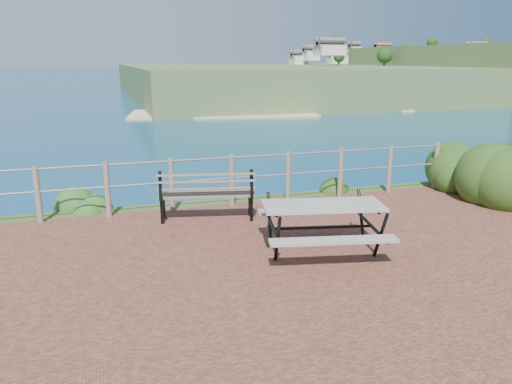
{
  "coord_description": "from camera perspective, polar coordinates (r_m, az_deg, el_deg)",
  "views": [
    {
      "loc": [
        -2.31,
        -5.66,
        2.78
      ],
      "look_at": [
        -0.06,
        1.58,
        0.75
      ],
      "focal_mm": 35.0,
      "sensor_mm": 36.0,
      "label": 1
    }
  ],
  "objects": [
    {
      "name": "park_bench",
      "position": [
        8.75,
        -5.68,
        0.62
      ],
      "size": [
        1.72,
        0.75,
        0.94
      ],
      "rotation": [
        0.0,
        0.0,
        -0.21
      ],
      "color": "brown",
      "rests_on": "ground"
    },
    {
      "name": "picnic_table",
      "position": [
        7.34,
        7.59,
        -3.51
      ],
      "size": [
        1.84,
        1.48,
        0.73
      ],
      "rotation": [
        0.0,
        0.0,
        -0.2
      ],
      "color": "gray",
      "rests_on": "ground"
    },
    {
      "name": "distant_bay",
      "position": [
        272.31,
        23.47,
        12.86
      ],
      "size": [
        290.0,
        232.36,
        24.0
      ],
      "color": "#466532",
      "rests_on": "ground"
    },
    {
      "name": "ocean",
      "position": [
        205.7,
        -17.1,
        13.55
      ],
      "size": [
        1200.0,
        1200.0,
        0.0
      ],
      "primitive_type": "plane",
      "color": "#125670",
      "rests_on": "ground"
    },
    {
      "name": "shrub_lip_west",
      "position": [
        10.16,
        -18.63,
        -1.71
      ],
      "size": [
        0.87,
        0.87,
        0.65
      ],
      "primitive_type": "ellipsoid",
      "color": "#2B531F",
      "rests_on": "ground"
    },
    {
      "name": "shrub_lip_east",
      "position": [
        11.08,
        8.18,
        0.29
      ],
      "size": [
        0.77,
        0.77,
        0.51
      ],
      "primitive_type": "ellipsoid",
      "color": "#1E3E13",
      "rests_on": "ground"
    },
    {
      "name": "safety_railing",
      "position": [
        9.56,
        -2.78,
        1.62
      ],
      "size": [
        9.4,
        0.1,
        1.0
      ],
      "color": "#6B5B4C",
      "rests_on": "ground"
    },
    {
      "name": "ground",
      "position": [
        6.72,
        4.59,
        -9.51
      ],
      "size": [
        10.0,
        7.0,
        0.12
      ],
      "primitive_type": "cube",
      "color": "brown",
      "rests_on": "ground"
    },
    {
      "name": "shrub_right_edge",
      "position": [
        11.65,
        20.75,
        0.18
      ],
      "size": [
        1.25,
        1.25,
        1.78
      ],
      "primitive_type": "ellipsoid",
      "color": "#1E3E13",
      "rests_on": "ground"
    }
  ]
}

